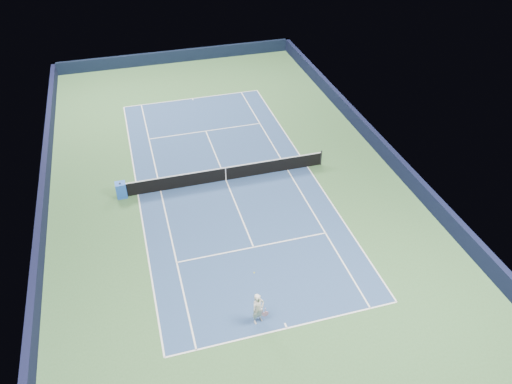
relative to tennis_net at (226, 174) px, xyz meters
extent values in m
plane|color=#345B32|center=(0.00, 0.00, -0.50)|extent=(40.00, 40.00, 0.00)
cube|color=black|center=(0.00, 19.82, 0.05)|extent=(22.00, 0.35, 1.10)
cube|color=black|center=(10.82, 0.00, 0.05)|extent=(0.35, 40.00, 1.10)
cube|color=black|center=(-10.82, 0.00, 0.05)|extent=(0.35, 40.00, 1.10)
cube|color=navy|center=(0.00, 0.00, -0.50)|extent=(10.97, 23.77, 0.01)
cube|color=white|center=(0.00, 11.88, -0.50)|extent=(10.97, 0.08, 0.00)
cube|color=white|center=(0.00, -11.88, -0.50)|extent=(10.97, 0.08, 0.00)
cube|color=white|center=(5.49, 0.00, -0.50)|extent=(0.08, 23.77, 0.00)
cube|color=white|center=(-5.49, 0.00, -0.50)|extent=(0.08, 23.77, 0.00)
cube|color=white|center=(4.12, 0.00, -0.50)|extent=(0.08, 23.77, 0.00)
cube|color=white|center=(-4.12, 0.00, -0.50)|extent=(0.08, 23.77, 0.00)
cube|color=white|center=(0.00, 6.40, -0.50)|extent=(8.23, 0.08, 0.00)
cube|color=white|center=(0.00, -6.40, -0.50)|extent=(8.23, 0.08, 0.00)
cube|color=white|center=(0.00, 0.00, -0.50)|extent=(0.08, 12.80, 0.00)
cube|color=white|center=(0.00, 11.73, -0.50)|extent=(0.08, 0.30, 0.00)
cube|color=white|center=(0.00, -11.73, -0.50)|extent=(0.08, 0.30, 0.00)
cylinder|color=black|center=(-6.40, 0.00, 0.03)|extent=(0.10, 0.10, 1.07)
cylinder|color=black|center=(6.40, 0.00, 0.03)|extent=(0.10, 0.10, 1.07)
cube|color=black|center=(0.00, 0.00, -0.05)|extent=(12.80, 0.03, 0.91)
cube|color=white|center=(0.00, 0.00, 0.44)|extent=(12.80, 0.04, 0.06)
cube|color=white|center=(0.00, 0.00, -0.05)|extent=(0.05, 0.04, 0.91)
cube|color=blue|center=(-6.40, 0.06, -0.01)|extent=(0.62, 0.56, 1.00)
cube|color=white|center=(-6.11, 0.06, -0.05)|extent=(0.09, 0.44, 0.44)
imported|color=silver|center=(-1.13, -11.14, 0.36)|extent=(0.73, 0.61, 1.71)
cylinder|color=pink|center=(-0.81, -11.19, 0.20)|extent=(0.03, 0.03, 0.28)
cylinder|color=black|center=(-0.81, -11.19, -0.04)|extent=(0.28, 0.02, 0.28)
cylinder|color=pink|center=(-0.81, -11.19, -0.04)|extent=(0.30, 0.03, 0.30)
sphere|color=#CAD22C|center=(-1.03, -10.14, 1.61)|extent=(0.07, 0.07, 0.07)
camera|label=1|loc=(-5.25, -25.11, 17.82)|focal=35.00mm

